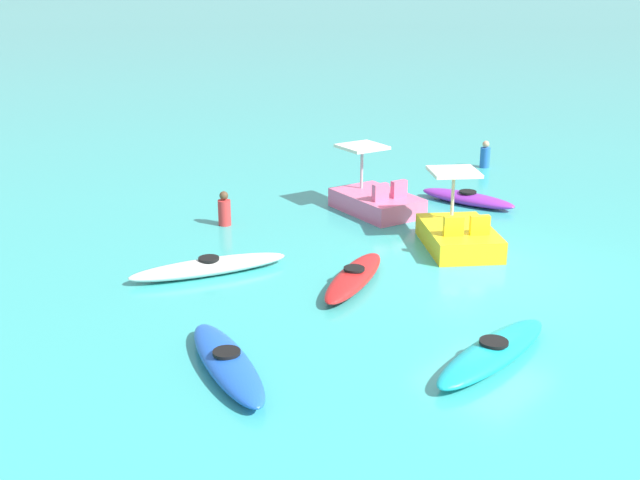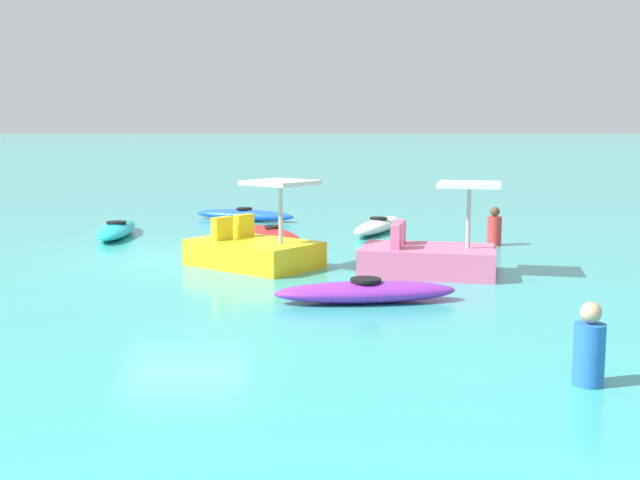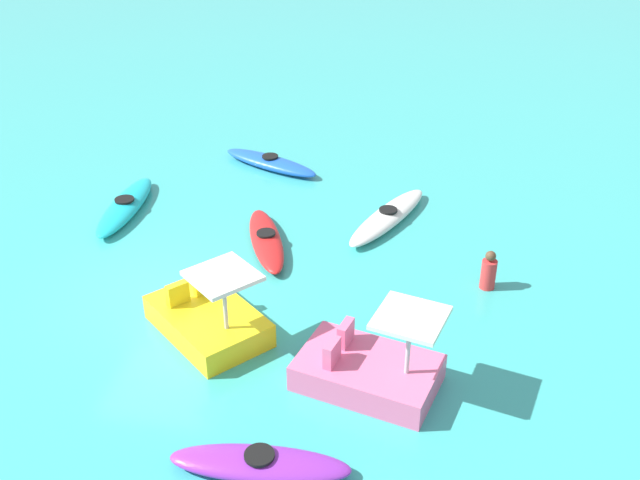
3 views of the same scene
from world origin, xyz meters
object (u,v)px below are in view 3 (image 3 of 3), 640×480
(kayak_white, at_px, (388,217))
(kayak_blue, at_px, (270,162))
(pedal_boat_yellow, at_px, (208,318))
(kayak_red, at_px, (266,240))
(person_by_kayaks, at_px, (489,272))
(kayak_purple, at_px, (260,464))
(kayak_cyan, at_px, (125,206))
(pedal_boat_pink, at_px, (369,369))

(kayak_white, bearing_deg, kayak_blue, -125.49)
(kayak_white, relative_size, pedal_boat_yellow, 1.23)
(kayak_red, bearing_deg, pedal_boat_yellow, -4.59)
(kayak_red, height_order, person_by_kayaks, person_by_kayaks)
(pedal_boat_yellow, height_order, person_by_kayaks, pedal_boat_yellow)
(kayak_red, distance_m, pedal_boat_yellow, 3.39)
(kayak_blue, bearing_deg, kayak_white, 54.51)
(kayak_purple, relative_size, kayak_red, 0.96)
(kayak_purple, height_order, kayak_red, same)
(person_by_kayaks, bearing_deg, pedal_boat_yellow, -63.80)
(kayak_cyan, xyz_separation_m, kayak_white, (-0.69, 6.49, -0.00))
(kayak_blue, distance_m, kayak_red, 4.32)
(kayak_purple, height_order, pedal_boat_pink, pedal_boat_pink)
(pedal_boat_yellow, bearing_deg, person_by_kayaks, 116.20)
(kayak_blue, bearing_deg, kayak_purple, 13.30)
(kayak_cyan, distance_m, pedal_boat_yellow, 5.64)
(kayak_red, relative_size, kayak_white, 0.87)
(pedal_boat_yellow, relative_size, person_by_kayaks, 3.18)
(kayak_red, bearing_deg, kayak_white, 122.22)
(pedal_boat_yellow, bearing_deg, kayak_blue, -174.80)
(kayak_cyan, xyz_separation_m, kayak_red, (0.97, 3.87, -0.00))
(kayak_cyan, relative_size, pedal_boat_pink, 1.20)
(kayak_purple, distance_m, person_by_kayaks, 6.74)
(kayak_purple, xyz_separation_m, kayak_red, (-6.59, -1.59, -0.00))
(kayak_cyan, bearing_deg, pedal_boat_yellow, 39.63)
(kayak_red, bearing_deg, person_by_kayaks, 81.10)
(kayak_cyan, relative_size, kayak_red, 1.09)
(kayak_red, xyz_separation_m, person_by_kayaks, (0.78, 5.00, 0.22))
(kayak_white, relative_size, person_by_kayaks, 3.90)
(kayak_purple, distance_m, kayak_white, 8.31)
(kayak_cyan, relative_size, kayak_white, 0.95)
(kayak_cyan, distance_m, kayak_white, 6.53)
(kayak_red, relative_size, person_by_kayaks, 3.40)
(person_by_kayaks, bearing_deg, kayak_cyan, -101.17)
(kayak_purple, distance_m, pedal_boat_yellow, 3.72)
(kayak_white, xyz_separation_m, pedal_boat_yellow, (5.03, -2.90, 0.17))
(kayak_red, bearing_deg, kayak_purple, 13.57)
(kayak_red, height_order, pedal_boat_pink, pedal_boat_pink)
(pedal_boat_pink, relative_size, pedal_boat_yellow, 0.96)
(pedal_boat_pink, bearing_deg, kayak_white, -176.92)
(kayak_red, xyz_separation_m, pedal_boat_pink, (4.29, 2.94, 0.17))
(kayak_blue, xyz_separation_m, kayak_white, (2.56, 3.59, -0.00))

